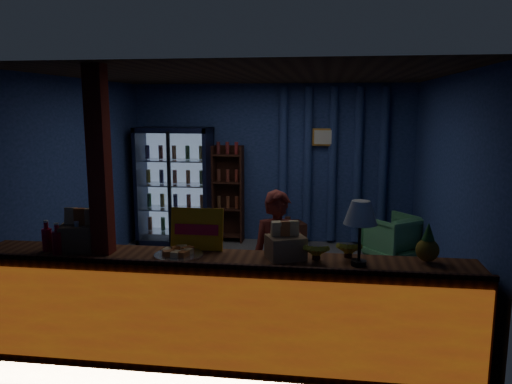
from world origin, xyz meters
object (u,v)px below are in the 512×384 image
(shopkeeper, at_px, (278,263))
(green_chair, at_px, (393,237))
(table_lamp, at_px, (360,215))
(pastry_tray, at_px, (179,254))

(shopkeeper, relative_size, green_chair, 1.99)
(green_chair, relative_size, table_lamp, 1.34)
(pastry_tray, distance_m, table_lamp, 1.59)
(pastry_tray, height_order, table_lamp, table_lamp)
(pastry_tray, bearing_deg, green_chair, 55.66)
(shopkeeper, height_order, pastry_tray, shopkeeper)
(pastry_tray, xyz_separation_m, table_lamp, (1.54, -0.03, 0.40))
(table_lamp, bearing_deg, pastry_tray, 178.85)
(green_chair, bearing_deg, table_lamp, 39.50)
(shopkeeper, xyz_separation_m, table_lamp, (0.73, -0.68, 0.65))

